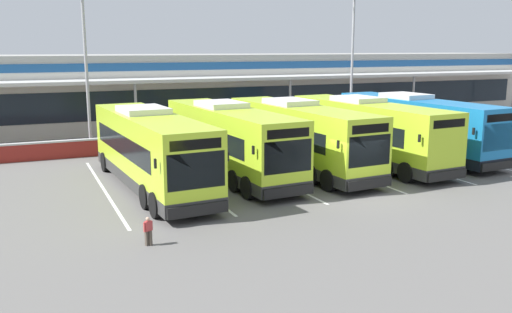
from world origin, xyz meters
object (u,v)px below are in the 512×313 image
(coach_bus_left_centre, at_px, (229,141))
(lamp_post_west, at_px, (85,52))
(coach_bus_leftmost, at_px, (150,151))
(coach_bus_right_centre, at_px, (367,133))
(coach_bus_rightmost, at_px, (415,127))
(pedestrian_child, at_px, (148,230))
(coach_bus_centre, at_px, (299,137))
(lamp_post_centre, at_px, (352,51))

(coach_bus_left_centre, bearing_deg, lamp_post_west, 120.45)
(coach_bus_leftmost, relative_size, coach_bus_left_centre, 1.00)
(coach_bus_leftmost, height_order, lamp_post_west, lamp_post_west)
(coach_bus_right_centre, xyz_separation_m, lamp_post_west, (-14.14, 10.27, 4.50))
(coach_bus_leftmost, height_order, coach_bus_rightmost, same)
(coach_bus_left_centre, height_order, lamp_post_west, lamp_post_west)
(coach_bus_right_centre, distance_m, pedestrian_child, 16.76)
(coach_bus_leftmost, height_order, coach_bus_centre, same)
(coach_bus_rightmost, height_order, lamp_post_west, lamp_post_west)
(coach_bus_right_centre, height_order, pedestrian_child, coach_bus_right_centre)
(coach_bus_centre, distance_m, coach_bus_rightmost, 8.39)
(pedestrian_child, relative_size, lamp_post_centre, 0.09)
(coach_bus_leftmost, bearing_deg, coach_bus_left_centre, 13.09)
(coach_bus_centre, height_order, lamp_post_west, lamp_post_west)
(pedestrian_child, height_order, lamp_post_centre, lamp_post_centre)
(coach_bus_leftmost, bearing_deg, coach_bus_centre, 5.13)
(coach_bus_centre, distance_m, pedestrian_child, 13.22)
(coach_bus_left_centre, distance_m, pedestrian_child, 10.70)
(coach_bus_leftmost, height_order, lamp_post_centre, lamp_post_centre)
(coach_bus_left_centre, height_order, pedestrian_child, coach_bus_left_centre)
(lamp_post_west, bearing_deg, coach_bus_rightmost, -27.99)
(coach_bus_leftmost, relative_size, coach_bus_right_centre, 1.00)
(coach_bus_left_centre, distance_m, coach_bus_right_centre, 8.34)
(pedestrian_child, xyz_separation_m, lamp_post_west, (0.40, 18.51, 5.75))
(coach_bus_centre, relative_size, pedestrian_child, 12.23)
(coach_bus_left_centre, distance_m, coach_bus_rightmost, 12.32)
(coach_bus_rightmost, relative_size, pedestrian_child, 12.23)
(coach_bus_centre, xyz_separation_m, coach_bus_right_centre, (4.39, -0.12, 0.00))
(coach_bus_left_centre, bearing_deg, pedestrian_child, -125.73)
(coach_bus_left_centre, distance_m, lamp_post_centre, 19.00)
(coach_bus_rightmost, bearing_deg, lamp_post_centre, 77.30)
(coach_bus_left_centre, xyz_separation_m, pedestrian_child, (-6.21, -8.63, -1.24))
(lamp_post_centre, bearing_deg, pedestrian_child, -136.77)
(coach_bus_rightmost, distance_m, lamp_post_centre, 11.99)
(coach_bus_leftmost, distance_m, lamp_post_centre, 23.07)
(coach_bus_leftmost, xyz_separation_m, coach_bus_centre, (8.30, 0.74, 0.00))
(coach_bus_right_centre, relative_size, coach_bus_rightmost, 1.00)
(lamp_post_west, bearing_deg, pedestrian_child, -91.24)
(coach_bus_leftmost, relative_size, lamp_post_centre, 1.12)
(coach_bus_rightmost, height_order, pedestrian_child, coach_bus_rightmost)
(lamp_post_west, relative_size, lamp_post_centre, 1.00)
(coach_bus_right_centre, bearing_deg, coach_bus_rightmost, 8.98)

